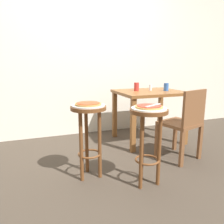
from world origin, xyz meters
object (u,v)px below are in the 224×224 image
at_px(pizza_foreground, 149,107).
at_px(stool_middle, 89,127).
at_px(pizza_middle, 88,104).
at_px(wooden_chair, 184,122).
at_px(serving_plate_foreground, 149,108).
at_px(condiment_shaker, 150,88).
at_px(serving_plate_middle, 88,105).
at_px(pizza_server_knife, 153,105).
at_px(dining_table, 149,99).
at_px(cup_far_edge, 137,87).
at_px(stool_foreground, 148,131).
at_px(cup_near_edge, 166,87).

distance_m(pizza_foreground, stool_middle, 0.62).
height_order(pizza_middle, wooden_chair, wooden_chair).
bearing_deg(pizza_foreground, serving_plate_foreground, 180.00).
relative_size(pizza_middle, condiment_shaker, 2.91).
height_order(stool_middle, serving_plate_middle, serving_plate_middle).
xyz_separation_m(condiment_shaker, pizza_server_knife, (-0.64, -1.15, -0.02)).
relative_size(stool_middle, dining_table, 0.79).
bearing_deg(pizza_server_knife, cup_far_edge, 44.38).
height_order(serving_plate_foreground, pizza_middle, pizza_middle).
bearing_deg(stool_foreground, serving_plate_middle, 145.52).
bearing_deg(pizza_middle, stool_foreground, -34.48).
distance_m(cup_near_edge, cup_far_edge, 0.43).
relative_size(serving_plate_foreground, pizza_foreground, 1.29).
distance_m(serving_plate_foreground, cup_near_edge, 1.34).
height_order(serving_plate_middle, condiment_shaker, condiment_shaker).
height_order(condiment_shaker, wooden_chair, wooden_chair).
height_order(stool_middle, wooden_chair, wooden_chair).
xyz_separation_m(serving_plate_middle, cup_near_edge, (1.34, 0.70, 0.06)).
bearing_deg(cup_near_edge, serving_plate_middle, -152.49).
bearing_deg(dining_table, stool_middle, -145.30).
height_order(stool_foreground, dining_table, dining_table).
bearing_deg(condiment_shaker, cup_near_edge, -29.24).
xyz_separation_m(stool_foreground, condiment_shaker, (0.67, 1.13, 0.27)).
distance_m(pizza_middle, wooden_chair, 1.19).
xyz_separation_m(dining_table, cup_near_edge, (0.23, -0.07, 0.17)).
height_order(stool_foreground, serving_plate_middle, serving_plate_middle).
height_order(stool_middle, dining_table, dining_table).
xyz_separation_m(dining_table, pizza_server_knife, (-0.60, -1.11, 0.14)).
bearing_deg(serving_plate_foreground, cup_near_edge, 49.88).
xyz_separation_m(serving_plate_foreground, pizza_server_knife, (0.03, -0.02, 0.03)).
xyz_separation_m(stool_middle, pizza_middle, (0.00, 0.00, 0.23)).
bearing_deg(serving_plate_middle, wooden_chair, 0.90).
xyz_separation_m(wooden_chair, pizza_server_knife, (-0.65, -0.36, 0.30)).
xyz_separation_m(cup_near_edge, wooden_chair, (-0.18, -0.68, -0.34)).
bearing_deg(pizza_foreground, cup_near_edge, 49.88).
xyz_separation_m(pizza_foreground, cup_far_edge, (0.46, 1.17, 0.05)).
xyz_separation_m(cup_near_edge, condiment_shaker, (-0.20, 0.11, -0.01)).
distance_m(pizza_foreground, condiment_shaker, 1.31).
relative_size(pizza_foreground, cup_far_edge, 2.07).
relative_size(stool_foreground, pizza_server_knife, 3.33).
relative_size(pizza_middle, pizza_server_knife, 1.16).
relative_size(pizza_middle, cup_near_edge, 2.29).
bearing_deg(wooden_chair, condiment_shaker, 90.80).
xyz_separation_m(serving_plate_middle, wooden_chair, (1.15, 0.02, -0.27)).
bearing_deg(serving_plate_middle, dining_table, 34.70).
xyz_separation_m(cup_far_edge, pizza_server_knife, (-0.43, -1.19, -0.04)).
bearing_deg(cup_far_edge, pizza_foreground, -111.37).
height_order(stool_middle, cup_near_edge, cup_near_edge).
xyz_separation_m(pizza_foreground, cup_near_edge, (0.86, 1.02, 0.05)).
distance_m(dining_table, pizza_server_knife, 1.27).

